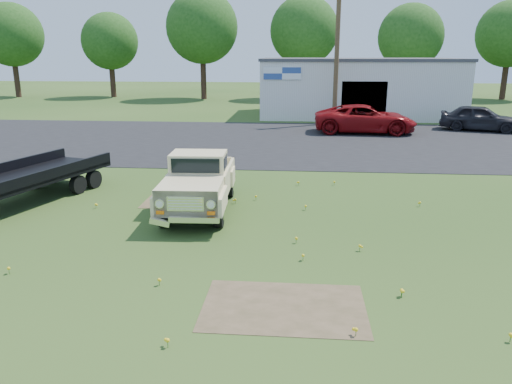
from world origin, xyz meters
TOP-DOWN VIEW (x-y plane):
  - ground at (0.00, 0.00)m, footprint 140.00×140.00m
  - asphalt_lot at (0.00, 15.00)m, footprint 90.00×14.00m
  - dirt_patch_a at (1.50, -3.00)m, footprint 3.00×2.00m
  - dirt_patch_b at (-2.00, 3.50)m, footprint 2.20×1.60m
  - commercial_building at (6.00, 26.99)m, footprint 14.20×8.20m
  - utility_pole_mid at (4.00, 22.00)m, footprint 1.60×0.30m
  - treeline_a at (-28.00, 40.00)m, footprint 6.40×6.40m
  - treeline_b at (-18.00, 41.00)m, footprint 5.76×5.76m
  - treeline_c at (-8.00, 39.50)m, footprint 7.04×7.04m
  - treeline_d at (2.00, 40.50)m, footprint 6.72×6.72m
  - treeline_e at (12.00, 39.00)m, footprint 6.08×6.08m
  - treeline_f at (22.00, 41.50)m, footprint 6.40×6.40m
  - vintage_pickup_truck at (-1.19, 2.70)m, footprint 2.08×4.91m
  - flatbed_trailer at (-6.86, 3.11)m, footprint 3.96×6.78m
  - red_pickup at (5.52, 18.19)m, footprint 5.92×2.92m
  - dark_sedan at (12.46, 19.63)m, footprint 4.83×3.08m

SIDE VIEW (x-z plane):
  - ground at x=0.00m, z-range 0.00..0.00m
  - asphalt_lot at x=0.00m, z-range -0.01..0.01m
  - dirt_patch_a at x=1.50m, z-range -0.01..0.01m
  - dirt_patch_b at x=-2.00m, z-range -0.01..0.01m
  - dark_sedan at x=12.46m, z-range 0.00..1.53m
  - red_pickup at x=5.52m, z-range 0.00..1.62m
  - vintage_pickup_truck at x=-1.19m, z-range 0.00..1.76m
  - flatbed_trailer at x=-6.86m, z-range 0.00..1.76m
  - commercial_building at x=6.00m, z-range 0.03..4.18m
  - utility_pole_mid at x=4.00m, z-range 0.10..9.10m
  - treeline_b at x=-18.00m, z-range 1.38..9.95m
  - treeline_e at x=12.00m, z-range 1.46..10.51m
  - treeline_a at x=-28.00m, z-range 1.54..11.06m
  - treeline_f at x=22.00m, z-range 1.54..11.06m
  - treeline_d at x=2.00m, z-range 1.62..11.62m
  - treeline_c at x=-8.00m, z-range 1.70..12.17m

